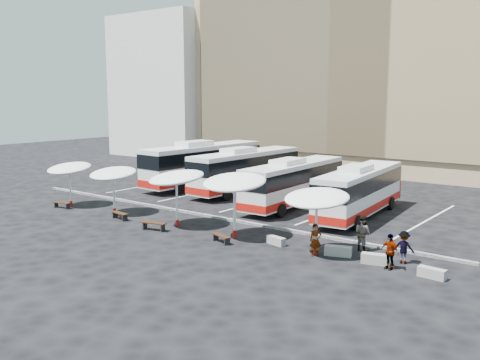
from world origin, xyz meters
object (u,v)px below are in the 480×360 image
Objects in this scene: sunshade_4 at (317,198)px; wood_bench_2 at (154,224)px; passenger_3 at (404,247)px; bus_3 at (360,190)px; wood_bench_3 at (221,237)px; conc_bench_0 at (276,241)px; conc_bench_1 at (338,251)px; sunshade_3 at (234,182)px; sunshade_0 at (69,168)px; bus_2 at (294,181)px; conc_bench_2 at (375,259)px; wood_bench_0 at (62,204)px; sunshade_1 at (113,174)px; passenger_1 at (363,233)px; bus_0 at (203,163)px; conc_bench_3 at (432,273)px; bus_1 at (246,169)px; passenger_2 at (389,252)px; wood_bench_1 at (120,214)px; passenger_0 at (315,240)px; sunshade_2 at (176,178)px.

wood_bench_2 is (-9.95, -1.59, -2.48)m from sunshade_4.
bus_3 is at bearing -59.53° from passenger_3.
wood_bench_2 is 4.88m from wood_bench_3.
conc_bench_0 is at bearing 14.05° from wood_bench_2.
wood_bench_2 is at bearing -169.48° from conc_bench_1.
sunshade_0 is at bearing -178.67° from sunshade_3.
conc_bench_2 is (10.14, -9.09, -1.54)m from bus_2.
wood_bench_0 is 23.82m from passenger_3.
sunshade_1 is 2.00× the size of passenger_1.
sunshade_0 is 2.50× the size of wood_bench_3.
wood_bench_3 is at bearing -166.43° from sunshade_4.
bus_0 is 26.76m from conc_bench_3.
wood_bench_2 is at bearing -165.95° from conc_bench_0.
bus_1 is 7.18× the size of wood_bench_2.
bus_3 is (11.30, -2.67, -0.12)m from bus_1.
bus_2 is at bearing 155.91° from passenger_2.
bus_2 is at bearing -23.15° from passenger_1.
sunshade_4 reaches higher than conc_bench_3.
conc_bench_0 is 8.32m from conc_bench_3.
wood_bench_0 is 14.59m from wood_bench_3.
conc_bench_1 reaches higher than wood_bench_2.
wood_bench_1 reaches higher than wood_bench_3.
wood_bench_1 is 8.66m from wood_bench_3.
passenger_3 is (9.22, 1.18, -2.34)m from sunshade_3.
wood_bench_2 is at bearing 144.65° from passenger_0.
wood_bench_0 is (-6.43, -13.07, -1.57)m from bus_1.
bus_0 is 24.60m from passenger_3.
sunshade_4 is at bearing 11.03° from passenger_3.
bus_0 is 12.44m from sunshade_1.
wood_bench_0 is (-1.64, -13.24, -1.72)m from bus_0.
bus_2 is 3.14× the size of sunshade_4.
bus_3 is 8.51× the size of conc_bench_2.
wood_bench_0 is at bearing -141.61° from bus_2.
passenger_2 is at bearing 3.14° from wood_bench_1.
wood_bench_1 is 3.84m from wood_bench_2.
sunshade_4 is at bearing -5.93° from conc_bench_0.
passenger_0 reaches higher than passenger_3.
bus_0 is 8.11× the size of passenger_3.
sunshade_2 is at bearing -177.99° from conc_bench_0.
conc_bench_3 is 4.71m from passenger_1.
sunshade_4 is 2.49× the size of wood_bench_3.
conc_bench_3 is at bearing -0.41° from sunshade_3.
conc_bench_3 is (10.85, 1.22, -0.10)m from wood_bench_3.
wood_bench_1 is 0.80× the size of passenger_1.
wood_bench_2 is at bearing -156.67° from passenger_2.
sunshade_3 is 7.38m from passenger_1.
sunshade_3 is 11.35m from conc_bench_3.
passenger_3 is (9.10, 2.48, 0.46)m from wood_bench_3.
sunshade_3 is 3.10× the size of conc_bench_1.
passenger_0 is (10.10, 1.29, 0.44)m from wood_bench_2.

